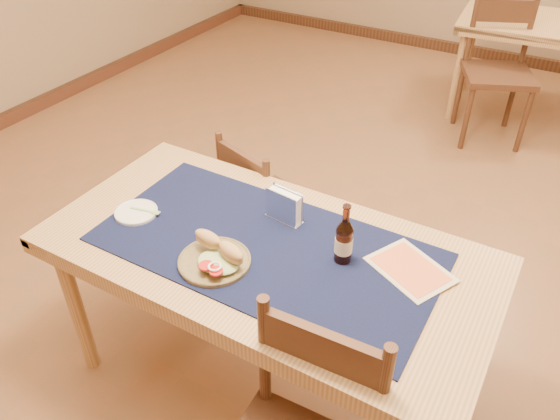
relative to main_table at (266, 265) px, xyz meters
The scene contains 12 objects.
room 1.08m from the main_table, 90.00° to the left, with size 6.04×7.04×2.84m.
main_table is the anchor object (origin of this frame).
placemat 0.09m from the main_table, ahead, with size 1.20×0.60×0.01m, color #0E1335.
baseboard 1.01m from the main_table, 90.00° to the left, with size 6.00×7.00×0.10m.
chair_main_far 0.72m from the main_table, 121.72° to the left, with size 0.48×0.48×0.82m.
chair_back_near 2.72m from the main_table, 84.53° to the left, with size 0.60×0.60×0.99m.
sandwich_plate 0.22m from the main_table, 120.70° to the right, with size 0.25×0.25×0.09m.
side_plate 0.54m from the main_table, behind, with size 0.16×0.16×0.01m.
fork 0.50m from the main_table, behind, with size 0.12×0.04×0.00m.
beer_bottle 0.32m from the main_table, 15.13° to the left, with size 0.06×0.06×0.23m.
napkin_holder 0.22m from the main_table, 97.12° to the left, with size 0.15×0.07×0.13m.
menu_card 0.51m from the main_table, 16.06° to the left, with size 0.32×0.29×0.01m.
Camera 1 is at (0.78, -2.04, 2.00)m, focal length 35.00 mm.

